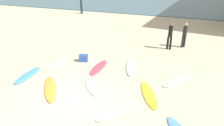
# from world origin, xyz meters

# --- Properties ---
(ground_plane) EXTENTS (120.00, 120.00, 0.00)m
(ground_plane) POSITION_xyz_m (0.00, 0.00, 0.00)
(ground_plane) COLOR beige
(surfboard_1) EXTENTS (0.98, 2.02, 0.07)m
(surfboard_1) POSITION_xyz_m (-2.58, 2.82, 0.03)
(surfboard_1) COLOR #F6DFCF
(surfboard_1) RESTS_ON ground_plane
(surfboard_2) EXTENTS (1.36, 2.24, 0.06)m
(surfboard_2) POSITION_xyz_m (3.03, 1.50, 0.03)
(surfboard_2) COLOR yellow
(surfboard_2) RESTS_ON ground_plane
(surfboard_3) EXTENTS (0.56, 2.03, 0.08)m
(surfboard_3) POSITION_xyz_m (-0.10, 3.22, 0.04)
(surfboard_3) COLOR #D7445D
(surfboard_3) RESTS_ON ground_plane
(surfboard_4) EXTENTS (1.39, 1.92, 0.08)m
(surfboard_4) POSITION_xyz_m (2.03, -0.06, 0.04)
(surfboard_4) COLOR white
(surfboard_4) RESTS_ON ground_plane
(surfboard_5) EXTENTS (1.85, 2.20, 0.08)m
(surfboard_5) POSITION_xyz_m (-1.35, 0.45, 0.04)
(surfboard_5) COLOR #F5A137
(surfboard_5) RESTS_ON ground_plane
(surfboard_6) EXTENTS (1.77, 2.21, 0.06)m
(surfboard_6) POSITION_xyz_m (4.23, 3.29, 0.03)
(surfboard_6) COLOR silver
(surfboard_6) RESTS_ON ground_plane
(surfboard_7) EXTENTS (1.08, 2.35, 0.09)m
(surfboard_7) POSITION_xyz_m (1.60, 3.89, 0.04)
(surfboard_7) COLOR white
(surfboard_7) RESTS_ON ground_plane
(surfboard_8) EXTENTS (0.62, 1.98, 0.08)m
(surfboard_8) POSITION_xyz_m (-3.20, 1.15, 0.04)
(surfboard_8) COLOR #499CDC
(surfboard_8) RESTS_ON ground_plane
(surfboard_9) EXTENTS (1.59, 1.93, 0.07)m
(surfboard_9) POSITION_xyz_m (0.34, 1.39, 0.03)
(surfboard_9) COLOR #E9EEC1
(surfboard_9) RESTS_ON ground_plane
(beachgoer_near) EXTENTS (0.36, 0.36, 1.80)m
(beachgoer_near) POSITION_xyz_m (-7.91, 16.33, 1.01)
(beachgoer_near) COLOR #1E3342
(beachgoer_near) RESTS_ON ground_plane
(beachgoer_mid) EXTENTS (0.40, 0.40, 1.74)m
(beachgoer_mid) POSITION_xyz_m (4.21, 8.28, 0.97)
(beachgoer_mid) COLOR black
(beachgoer_mid) RESTS_ON ground_plane
(beachgoer_far) EXTENTS (0.34, 0.34, 1.84)m
(beachgoer_far) POSITION_xyz_m (3.30, 7.55, 1.04)
(beachgoer_far) COLOR black
(beachgoer_far) RESTS_ON ground_plane
(beach_cooler) EXTENTS (0.58, 0.47, 0.41)m
(beach_cooler) POSITION_xyz_m (-1.30, 3.77, 0.21)
(beach_cooler) COLOR #2D56B2
(beach_cooler) RESTS_ON ground_plane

